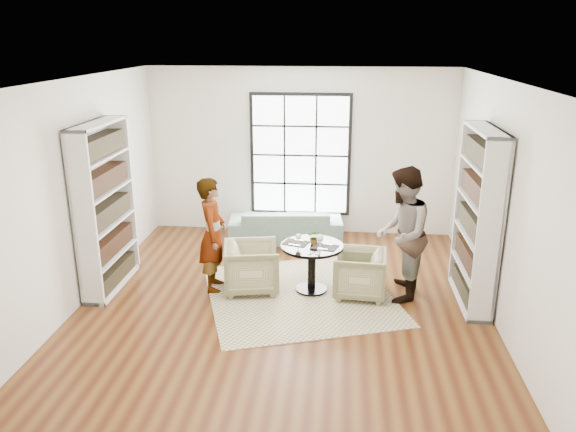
# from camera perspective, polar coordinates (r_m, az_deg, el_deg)

# --- Properties ---
(ground) EXTENTS (6.00, 6.00, 0.00)m
(ground) POSITION_cam_1_polar(r_m,az_deg,el_deg) (7.85, -0.46, -8.71)
(ground) COLOR brown
(room_shell) EXTENTS (6.00, 6.01, 6.00)m
(room_shell) POSITION_cam_1_polar(r_m,az_deg,el_deg) (7.89, -0.07, 1.26)
(room_shell) COLOR silver
(room_shell) RESTS_ON ground
(rug) EXTENTS (3.17, 3.17, 0.01)m
(rug) POSITION_cam_1_polar(r_m,az_deg,el_deg) (8.04, 1.20, -7.99)
(rug) COLOR beige
(rug) RESTS_ON ground
(pedestal_table) EXTENTS (0.88, 0.88, 0.71)m
(pedestal_table) POSITION_cam_1_polar(r_m,az_deg,el_deg) (7.97, 2.44, -4.24)
(pedestal_table) COLOR black
(pedestal_table) RESTS_ON ground
(sofa) EXTENTS (2.06, 0.98, 0.58)m
(sofa) POSITION_cam_1_polar(r_m,az_deg,el_deg) (10.01, -0.23, -0.87)
(sofa) COLOR #779F9B
(sofa) RESTS_ON ground
(armchair_left) EXTENTS (0.90, 0.88, 0.70)m
(armchair_left) POSITION_cam_1_polar(r_m,az_deg,el_deg) (8.08, -3.69, -5.20)
(armchair_left) COLOR tan
(armchair_left) RESTS_ON ground
(armchair_right) EXTENTS (0.78, 0.76, 0.66)m
(armchair_right) POSITION_cam_1_polar(r_m,az_deg,el_deg) (7.97, 7.28, -5.83)
(armchair_right) COLOR tan
(armchair_right) RESTS_ON ground
(person_left) EXTENTS (0.46, 0.64, 1.65)m
(person_left) POSITION_cam_1_polar(r_m,az_deg,el_deg) (8.01, -7.65, -1.89)
(person_left) COLOR gray
(person_left) RESTS_ON ground
(person_right) EXTENTS (0.85, 1.02, 1.87)m
(person_right) POSITION_cam_1_polar(r_m,az_deg,el_deg) (7.79, 11.50, -1.85)
(person_right) COLOR gray
(person_right) RESTS_ON ground
(placemat_left) EXTENTS (0.40, 0.35, 0.01)m
(placemat_left) POSITION_cam_1_polar(r_m,az_deg,el_deg) (7.97, 0.82, -2.73)
(placemat_left) COLOR black
(placemat_left) RESTS_ON pedestal_table
(placemat_right) EXTENTS (0.40, 0.35, 0.01)m
(placemat_right) POSITION_cam_1_polar(r_m,az_deg,el_deg) (7.83, 3.79, -3.14)
(placemat_right) COLOR black
(placemat_right) RESTS_ON pedestal_table
(cutlery_left) EXTENTS (0.20, 0.25, 0.01)m
(cutlery_left) POSITION_cam_1_polar(r_m,az_deg,el_deg) (7.96, 0.82, -2.69)
(cutlery_left) COLOR silver
(cutlery_left) RESTS_ON placemat_left
(cutlery_right) EXTENTS (0.20, 0.25, 0.01)m
(cutlery_right) POSITION_cam_1_polar(r_m,az_deg,el_deg) (7.83, 3.79, -3.10)
(cutlery_right) COLOR silver
(cutlery_right) RESTS_ON placemat_right
(wine_glass_left) EXTENTS (0.08, 0.08, 0.18)m
(wine_glass_left) POSITION_cam_1_polar(r_m,az_deg,el_deg) (7.83, 1.05, -2.16)
(wine_glass_left) COLOR silver
(wine_glass_left) RESTS_ON pedestal_table
(wine_glass_right) EXTENTS (0.10, 0.10, 0.22)m
(wine_glass_right) POSITION_cam_1_polar(r_m,az_deg,el_deg) (7.70, 3.27, -2.31)
(wine_glass_right) COLOR silver
(wine_glass_right) RESTS_ON pedestal_table
(flower_centerpiece) EXTENTS (0.21, 0.20, 0.21)m
(flower_centerpiece) POSITION_cam_1_polar(r_m,az_deg,el_deg) (7.89, 2.72, -2.18)
(flower_centerpiece) COLOR gray
(flower_centerpiece) RESTS_ON pedestal_table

